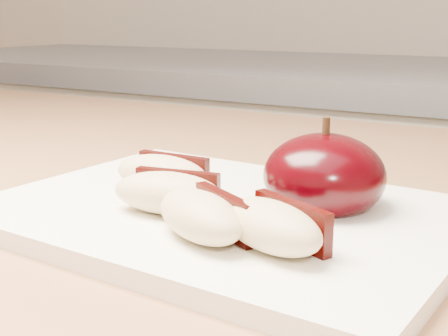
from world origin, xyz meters
The scene contains 7 objects.
back_cabinet centered at (0.00, 1.20, 0.47)m, with size 2.40×0.62×0.94m.
cutting_board centered at (0.04, 0.39, 0.91)m, with size 0.30×0.22×0.01m, color white.
apple_half centered at (0.09, 0.42, 0.93)m, with size 0.08×0.08×0.06m.
apple_wedge_a centered at (-0.01, 0.40, 0.92)m, with size 0.07×0.04×0.03m.
apple_wedge_b centered at (0.02, 0.36, 0.92)m, with size 0.08×0.05×0.03m.
apple_wedge_c centered at (0.06, 0.34, 0.92)m, with size 0.08×0.06×0.03m.
apple_wedge_d centered at (0.10, 0.34, 0.92)m, with size 0.08×0.06×0.03m.
Camera 1 is at (0.24, 0.06, 1.03)m, focal length 50.00 mm.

